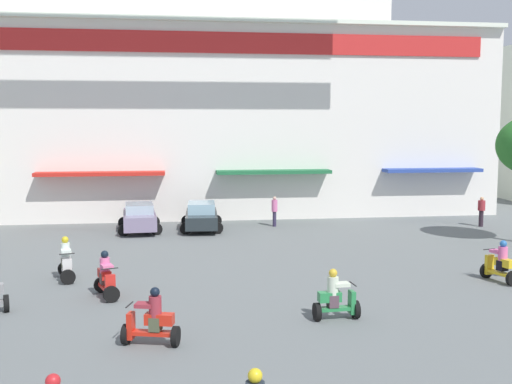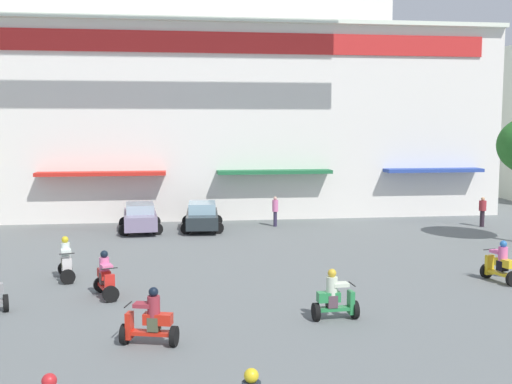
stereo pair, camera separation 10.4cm
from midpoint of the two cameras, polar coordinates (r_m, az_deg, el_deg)
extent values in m
plane|color=slate|center=(19.56, -4.65, -10.38)|extent=(128.00, 128.00, 0.00)
cube|color=white|center=(41.49, -6.49, 6.26)|extent=(37.65, 11.53, 11.26)
cube|color=red|center=(35.96, -6.35, 13.46)|extent=(34.64, 0.12, 1.17)
cube|color=white|center=(36.10, -6.37, 15.44)|extent=(37.65, 0.70, 0.24)
cube|color=red|center=(35.48, -14.10, 1.63)|extent=(7.05, 1.10, 0.20)
cube|color=#1F643A|center=(35.75, 1.55, 1.85)|extent=(6.58, 1.10, 0.20)
cube|color=#29439B|center=(38.47, 15.74, 1.93)|extent=(5.86, 1.10, 0.20)
cube|color=gray|center=(33.10, -10.68, -2.47)|extent=(1.90, 4.14, 0.73)
cube|color=#A3B5C2|center=(33.01, -10.70, -1.44)|extent=(1.53, 2.11, 0.47)
cylinder|color=black|center=(34.38, -12.07, -2.74)|extent=(0.61, 0.21, 0.60)
cylinder|color=black|center=(34.41, -9.36, -2.68)|extent=(0.61, 0.21, 0.60)
cylinder|color=black|center=(31.91, -12.08, -3.43)|extent=(0.61, 0.21, 0.60)
cylinder|color=black|center=(31.94, -9.16, -3.36)|extent=(0.61, 0.21, 0.60)
cube|color=#222A2E|center=(33.13, -5.09, -2.44)|extent=(1.82, 4.16, 0.66)
cube|color=#8CB1C4|center=(33.05, -5.10, -1.42)|extent=(1.49, 2.11, 0.54)
cylinder|color=black|center=(34.44, -6.43, -2.63)|extent=(0.61, 0.20, 0.60)
cylinder|color=black|center=(34.44, -3.73, -2.60)|extent=(0.61, 0.20, 0.60)
cylinder|color=black|center=(31.94, -6.54, -3.33)|extent=(0.61, 0.20, 0.60)
cylinder|color=black|center=(31.94, -3.63, -3.30)|extent=(0.61, 0.20, 0.60)
cylinder|color=black|center=(16.63, -11.95, -12.58)|extent=(0.28, 0.54, 0.52)
cylinder|color=black|center=(16.26, -7.53, -12.93)|extent=(0.28, 0.54, 0.52)
cube|color=red|center=(16.41, -9.77, -12.56)|extent=(1.17, 0.57, 0.10)
cube|color=red|center=(16.23, -9.00, -11.38)|extent=(0.78, 0.48, 0.28)
cube|color=red|center=(16.52, -11.53, -11.86)|extent=(0.22, 0.35, 0.68)
cylinder|color=black|center=(16.37, -11.66, -10.04)|extent=(0.17, 0.51, 0.04)
cube|color=#494E37|center=(16.30, -9.34, -11.76)|extent=(0.35, 0.38, 0.36)
cylinder|color=maroon|center=(16.17, -9.37, -10.26)|extent=(0.39, 0.39, 0.52)
sphere|color=black|center=(16.07, -9.40, -8.99)|extent=(0.25, 0.25, 0.25)
cube|color=maroon|center=(16.24, -10.35, -10.11)|extent=(0.51, 0.44, 0.10)
cylinder|color=black|center=(22.96, -16.92, -7.44)|extent=(0.54, 0.26, 0.52)
cylinder|color=black|center=(24.26, -17.15, -6.72)|extent=(0.54, 0.26, 0.52)
cube|color=silver|center=(23.60, -17.04, -6.93)|extent=(0.54, 1.21, 0.10)
cube|color=silver|center=(23.75, -17.12, -5.85)|extent=(0.46, 0.80, 0.28)
cube|color=silver|center=(23.04, -16.96, -6.76)|extent=(0.34, 0.21, 0.71)
cylinder|color=black|center=(22.89, -17.00, -5.42)|extent=(0.51, 0.15, 0.04)
cube|color=#514F3C|center=(23.67, -17.09, -6.18)|extent=(0.38, 0.35, 0.36)
cylinder|color=silver|center=(23.58, -17.13, -5.10)|extent=(0.38, 0.38, 0.55)
sphere|color=gold|center=(23.50, -17.16, -4.18)|extent=(0.25, 0.25, 0.25)
cube|color=silver|center=(23.28, -17.08, -5.17)|extent=(0.43, 0.51, 0.10)
cylinder|color=black|center=(20.34, -21.97, -9.40)|extent=(0.29, 0.54, 0.52)
cylinder|color=black|center=(24.39, 20.18, -6.76)|extent=(0.54, 0.27, 0.52)
cube|color=yellow|center=(23.93, 21.21, -6.90)|extent=(0.54, 1.15, 0.10)
cube|color=yellow|center=(23.68, 21.63, -6.02)|extent=(0.46, 0.76, 0.28)
cube|color=yellow|center=(24.25, 20.41, -6.22)|extent=(0.34, 0.21, 0.72)
cylinder|color=black|center=(24.15, 20.42, -4.91)|extent=(0.51, 0.16, 0.04)
cube|color=black|center=(23.78, 21.45, -6.26)|extent=(0.38, 0.35, 0.36)
cylinder|color=pink|center=(23.69, 21.49, -5.26)|extent=(0.39, 0.39, 0.49)
sphere|color=#2661A7|center=(23.63, 21.52, -4.42)|extent=(0.25, 0.25, 0.25)
cube|color=pink|center=(23.88, 21.03, -5.09)|extent=(0.44, 0.51, 0.10)
cylinder|color=black|center=(18.52, 8.91, -10.55)|extent=(0.17, 0.53, 0.52)
cylinder|color=black|center=(18.17, 5.42, -10.83)|extent=(0.17, 0.53, 0.52)
cube|color=#278245|center=(18.32, 7.19, -10.51)|extent=(1.03, 0.34, 0.10)
cube|color=#278245|center=(18.16, 6.57, -9.48)|extent=(0.66, 0.34, 0.28)
cube|color=#278245|center=(18.42, 8.58, -9.92)|extent=(0.16, 0.33, 0.67)
cylinder|color=black|center=(18.29, 8.68, -8.29)|extent=(0.07, 0.52, 0.04)
cube|color=#513D46|center=(18.22, 6.85, -9.82)|extent=(0.30, 0.34, 0.36)
cylinder|color=silver|center=(18.10, 6.87, -8.48)|extent=(0.34, 0.34, 0.52)
sphere|color=gold|center=(18.01, 6.88, -7.35)|extent=(0.25, 0.25, 0.25)
cube|color=silver|center=(18.17, 7.64, -8.35)|extent=(0.46, 0.37, 0.10)
cylinder|color=black|center=(20.37, -13.21, -9.08)|extent=(0.54, 0.30, 0.52)
cylinder|color=black|center=(21.60, -14.03, -8.23)|extent=(0.54, 0.30, 0.52)
cube|color=red|center=(20.97, -13.64, -8.48)|extent=(0.64, 1.17, 0.10)
cube|color=red|center=(21.09, -13.81, -7.27)|extent=(0.52, 0.78, 0.28)
cube|color=red|center=(20.43, -13.31, -8.32)|extent=(0.35, 0.24, 0.70)
cylinder|color=black|center=(20.28, -13.34, -6.82)|extent=(0.50, 0.20, 0.04)
cube|color=brown|center=(21.02, -13.74, -7.65)|extent=(0.39, 0.37, 0.36)
cylinder|color=pink|center=(20.92, -13.77, -6.51)|extent=(0.41, 0.41, 0.50)
sphere|color=black|center=(20.85, -13.79, -5.54)|extent=(0.25, 0.25, 0.25)
cube|color=pink|center=(20.65, -13.59, -6.60)|extent=(0.46, 0.53, 0.10)
sphere|color=red|center=(10.99, -18.32, -16.08)|extent=(0.25, 0.25, 0.25)
sphere|color=gold|center=(10.67, -0.37, -16.42)|extent=(0.25, 0.25, 0.25)
cylinder|color=#2B1F29|center=(36.22, 19.78, -2.29)|extent=(0.26, 0.26, 0.89)
cylinder|color=#9E2B33|center=(36.13, 19.82, -1.17)|extent=(0.42, 0.42, 0.54)
sphere|color=tan|center=(36.09, 19.84, -0.58)|extent=(0.20, 0.20, 0.20)
cylinder|color=#2D2742|center=(34.15, 1.61, -2.48)|extent=(0.28, 0.28, 0.82)
cylinder|color=#D4689E|center=(34.05, 1.61, -1.27)|extent=(0.44, 0.44, 0.63)
sphere|color=tan|center=(34.00, 1.61, -0.57)|extent=(0.20, 0.20, 0.20)
camera|label=1|loc=(0.05, -90.12, -0.01)|focal=43.82mm
camera|label=2|loc=(0.05, 89.88, 0.01)|focal=43.82mm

